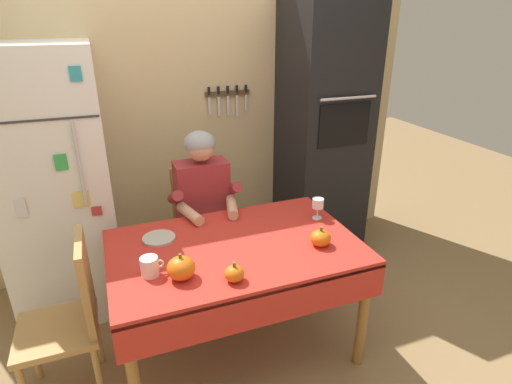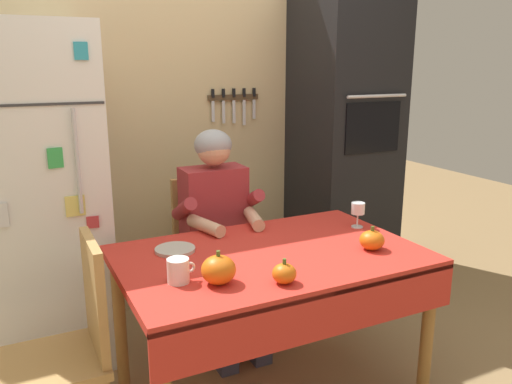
% 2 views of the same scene
% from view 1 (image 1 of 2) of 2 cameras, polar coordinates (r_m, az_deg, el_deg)
% --- Properties ---
extents(ground_plane, '(10.00, 10.00, 0.00)m').
position_cam_1_polar(ground_plane, '(2.75, -1.91, -21.66)').
color(ground_plane, '#93754C').
rests_on(ground_plane, ground).
extents(back_wall_assembly, '(3.70, 0.13, 2.60)m').
position_cam_1_polar(back_wall_assembly, '(3.33, -9.19, 11.84)').
color(back_wall_assembly, '#D1B784').
rests_on(back_wall_assembly, ground).
extents(refrigerator, '(0.68, 0.71, 1.80)m').
position_cam_1_polar(refrigerator, '(3.02, -25.86, 0.59)').
color(refrigerator, white).
rests_on(refrigerator, ground).
extents(wall_oven, '(0.60, 0.64, 2.10)m').
position_cam_1_polar(wall_oven, '(3.42, 9.15, 7.83)').
color(wall_oven, black).
rests_on(wall_oven, ground).
extents(dining_table, '(1.40, 0.90, 0.74)m').
position_cam_1_polar(dining_table, '(2.40, -2.72, -9.24)').
color(dining_table, '#9E6B33').
rests_on(dining_table, ground).
extents(chair_behind_person, '(0.40, 0.40, 0.93)m').
position_cam_1_polar(chair_behind_person, '(3.13, -7.69, -4.19)').
color(chair_behind_person, tan).
rests_on(chair_behind_person, ground).
extents(seated_person, '(0.47, 0.55, 1.25)m').
position_cam_1_polar(seated_person, '(2.87, -7.02, -1.82)').
color(seated_person, '#38384C').
rests_on(seated_person, ground).
extents(chair_left_side, '(0.40, 0.40, 0.93)m').
position_cam_1_polar(chair_left_side, '(2.44, -24.15, -15.14)').
color(chair_left_side, tan).
rests_on(chair_left_side, ground).
extents(coffee_mug, '(0.12, 0.09, 0.10)m').
position_cam_1_polar(coffee_mug, '(2.16, -14.41, -9.91)').
color(coffee_mug, white).
rests_on(coffee_mug, dining_table).
extents(wine_glass, '(0.07, 0.07, 0.14)m').
position_cam_1_polar(wine_glass, '(2.65, 8.52, -1.69)').
color(wine_glass, white).
rests_on(wine_glass, dining_table).
extents(pumpkin_large, '(0.14, 0.14, 0.14)m').
position_cam_1_polar(pumpkin_large, '(2.10, -10.28, -10.27)').
color(pumpkin_large, orange).
rests_on(pumpkin_large, dining_table).
extents(pumpkin_medium, '(0.12, 0.12, 0.11)m').
position_cam_1_polar(pumpkin_medium, '(2.37, 8.89, -6.28)').
color(pumpkin_medium, orange).
rests_on(pumpkin_medium, dining_table).
extents(pumpkin_small, '(0.10, 0.10, 0.10)m').
position_cam_1_polar(pumpkin_small, '(2.06, -3.00, -11.16)').
color(pumpkin_small, orange).
rests_on(pumpkin_small, dining_table).
extents(serving_tray, '(0.19, 0.19, 0.02)m').
position_cam_1_polar(serving_tray, '(2.48, -13.24, -6.22)').
color(serving_tray, '#B7B2A8').
rests_on(serving_tray, dining_table).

